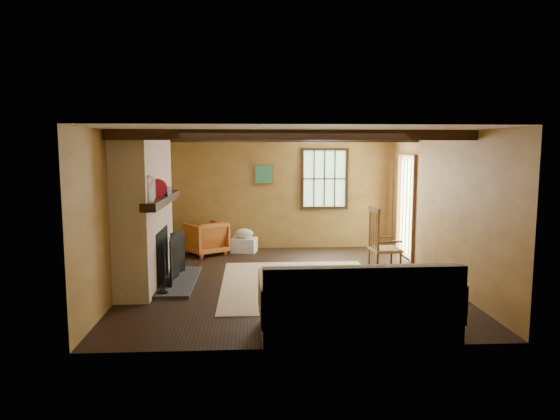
{
  "coord_description": "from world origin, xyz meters",
  "views": [
    {
      "loc": [
        -0.57,
        -7.9,
        2.16
      ],
      "look_at": [
        -0.09,
        0.4,
        1.12
      ],
      "focal_mm": 32.0,
      "sensor_mm": 36.0,
      "label": 1
    }
  ],
  "objects": [
    {
      "name": "armchair",
      "position": [
        -1.51,
        2.16,
        0.34
      ],
      "size": [
        1.01,
        1.02,
        0.67
      ],
      "primitive_type": "imported",
      "rotation": [
        0.0,
        0.0,
        -2.53
      ],
      "color": "#BF6026",
      "rests_on": "ground"
    },
    {
      "name": "ground",
      "position": [
        0.0,
        0.0,
        0.0
      ],
      "size": [
        5.5,
        5.5,
        0.0
      ],
      "primitive_type": "plane",
      "color": "black",
      "rests_on": "ground"
    },
    {
      "name": "rug",
      "position": [
        0.2,
        -0.2,
        0.0
      ],
      "size": [
        2.5,
        3.0,
        0.01
      ],
      "primitive_type": "cube",
      "color": "tan",
      "rests_on": "ground"
    },
    {
      "name": "firewood_pile",
      "position": [
        -1.95,
        2.44,
        0.13
      ],
      "size": [
        0.7,
        0.13,
        0.25
      ],
      "color": "brown",
      "rests_on": "ground"
    },
    {
      "name": "basket_pillow",
      "position": [
        -0.73,
        2.34,
        0.4
      ],
      "size": [
        0.45,
        0.4,
        0.19
      ],
      "primitive_type": "ellipsoid",
      "rotation": [
        0.0,
        0.0,
        -0.25
      ],
      "color": "beige",
      "rests_on": "laundry_basket"
    },
    {
      "name": "fireplace",
      "position": [
        -2.23,
        -0.0,
        1.1
      ],
      "size": [
        1.02,
        2.3,
        2.4
      ],
      "color": "#A45F3F",
      "rests_on": "ground"
    },
    {
      "name": "rocking_chair",
      "position": [
        1.64,
        0.26,
        0.5
      ],
      "size": [
        0.89,
        0.53,
        1.18
      ],
      "rotation": [
        0.0,
        0.0,
        1.68
      ],
      "color": "tan",
      "rests_on": "ground"
    },
    {
      "name": "room_envelope",
      "position": [
        0.22,
        0.26,
        1.63
      ],
      "size": [
        5.02,
        5.52,
        2.44
      ],
      "color": "#AA7A3C",
      "rests_on": "ground"
    },
    {
      "name": "sofa",
      "position": [
        0.64,
        -2.41,
        0.32
      ],
      "size": [
        2.25,
        1.03,
        0.9
      ],
      "rotation": [
        0.0,
        0.0,
        0.02
      ],
      "color": "beige",
      "rests_on": "ground"
    },
    {
      "name": "laundry_basket",
      "position": [
        -0.73,
        2.34,
        0.15
      ],
      "size": [
        0.57,
        0.48,
        0.3
      ],
      "primitive_type": "cube",
      "rotation": [
        0.0,
        0.0,
        -0.22
      ],
      "color": "white",
      "rests_on": "ground"
    }
  ]
}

